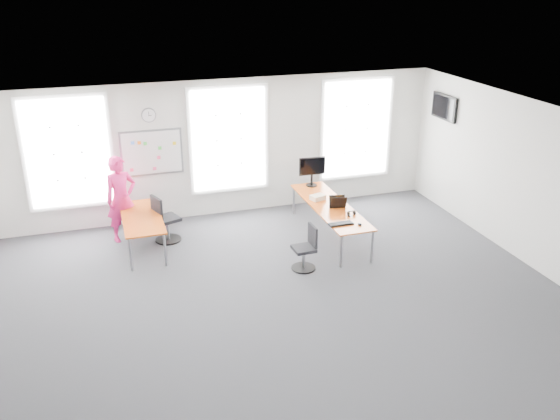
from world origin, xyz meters
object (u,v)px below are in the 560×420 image
object	(u,v)px
keyboard	(341,224)
monitor	(312,169)
desk_left	(142,219)
chair_right	(306,250)
chair_left	(164,221)
headphones	(351,213)
person	(121,199)
desk_right	(330,207)

from	to	relation	value
keyboard	monitor	bearing A→B (deg)	83.63
desk_left	keyboard	size ratio (longest dim) A/B	3.95
chair_right	monitor	bearing A→B (deg)	154.89
keyboard	monitor	world-z (taller)	monitor
monitor	chair_left	bearing A→B (deg)	-170.98
chair_left	headphones	world-z (taller)	chair_left
person	headphones	xyz separation A→B (m)	(4.22, -1.73, -0.15)
desk_right	person	world-z (taller)	person
desk_right	chair_right	world-z (taller)	chair_right
chair_right	person	size ratio (longest dim) A/B	0.48
headphones	monitor	world-z (taller)	monitor
desk_left	chair_left	xyz separation A→B (m)	(0.45, 0.21, -0.19)
person	desk_left	bearing A→B (deg)	-78.99
chair_left	person	bearing A→B (deg)	45.20
headphones	monitor	size ratio (longest dim) A/B	0.24
desk_right	headphones	bearing A→B (deg)	-71.77
chair_right	keyboard	xyz separation A→B (m)	(0.77, 0.22, 0.33)
chair_left	monitor	bearing A→B (deg)	-103.31
desk_left	monitor	bearing A→B (deg)	9.36
chair_right	person	xyz separation A→B (m)	(-3.09, 2.31, 0.51)
desk_right	keyboard	xyz separation A→B (m)	(-0.17, -0.96, 0.06)
desk_left	person	world-z (taller)	person
desk_left	keyboard	distance (m)	3.84
person	keyboard	bearing A→B (deg)	-47.67
chair_left	monitor	size ratio (longest dim) A/B	1.50
chair_left	keyboard	world-z (taller)	chair_left
desk_right	chair_left	world-z (taller)	chair_left
chair_left	desk_right	bearing A→B (deg)	-123.86
chair_left	desk_left	bearing A→B (deg)	94.69
monitor	desk_right	bearing A→B (deg)	-90.39
monitor	desk_left	bearing A→B (deg)	-168.67
chair_left	keyboard	xyz separation A→B (m)	(3.08, -1.74, 0.26)
chair_right	monitor	size ratio (longest dim) A/B	1.28
desk_right	headphones	size ratio (longest dim) A/B	17.46
headphones	monitor	xyz separation A→B (m)	(-0.15, 1.79, 0.35)
chair_right	person	distance (m)	3.89
desk_right	chair_right	xyz separation A→B (m)	(-0.94, -1.18, -0.27)
chair_right	chair_left	bearing A→B (deg)	-132.88
desk_left	person	size ratio (longest dim) A/B	1.06
person	headphones	world-z (taller)	person
desk_right	person	xyz separation A→B (m)	(-4.02, 1.13, 0.24)
desk_left	monitor	world-z (taller)	monitor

